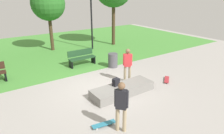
{
  "coord_description": "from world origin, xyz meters",
  "views": [
    {
      "loc": [
        -4.23,
        -7.01,
        4.05
      ],
      "look_at": [
        0.48,
        -0.2,
        0.97
      ],
      "focal_mm": 32.2,
      "sensor_mm": 36.0,
      "label": 1
    }
  ],
  "objects_px": {
    "concrete_ledge": "(123,90)",
    "skateboard_by_ledge": "(104,124)",
    "backpack_on_ledge": "(116,82)",
    "park_bench_by_oak": "(82,57)",
    "trash_bin": "(113,60)",
    "skater_performing_trick": "(121,104)",
    "skater_watching": "(128,63)",
    "skateboard_spare": "(167,79)",
    "tree_young_birch": "(48,4)",
    "lamp_post": "(91,8)"
  },
  "relations": [
    {
      "from": "trash_bin",
      "to": "skater_watching",
      "type": "bearing_deg",
      "value": -106.64
    },
    {
      "from": "concrete_ledge",
      "to": "tree_young_birch",
      "type": "height_order",
      "value": "tree_young_birch"
    },
    {
      "from": "trash_bin",
      "to": "park_bench_by_oak",
      "type": "bearing_deg",
      "value": 135.39
    },
    {
      "from": "tree_young_birch",
      "to": "trash_bin",
      "type": "relative_size",
      "value": 5.61
    },
    {
      "from": "skateboard_spare",
      "to": "skater_watching",
      "type": "bearing_deg",
      "value": 149.17
    },
    {
      "from": "park_bench_by_oak",
      "to": "trash_bin",
      "type": "xyz_separation_m",
      "value": [
        1.32,
        -1.31,
        -0.08
      ]
    },
    {
      "from": "skateboard_by_ledge",
      "to": "park_bench_by_oak",
      "type": "height_order",
      "value": "park_bench_by_oak"
    },
    {
      "from": "backpack_on_ledge",
      "to": "skater_performing_trick",
      "type": "distance_m",
      "value": 2.5
    },
    {
      "from": "backpack_on_ledge",
      "to": "skater_performing_trick",
      "type": "xyz_separation_m",
      "value": [
        -1.31,
        -2.09,
        0.44
      ]
    },
    {
      "from": "skater_watching",
      "to": "lamp_post",
      "type": "relative_size",
      "value": 0.33
    },
    {
      "from": "skater_performing_trick",
      "to": "park_bench_by_oak",
      "type": "height_order",
      "value": "skater_performing_trick"
    },
    {
      "from": "backpack_on_ledge",
      "to": "skater_performing_trick",
      "type": "bearing_deg",
      "value": -131.67
    },
    {
      "from": "tree_young_birch",
      "to": "lamp_post",
      "type": "distance_m",
      "value": 2.98
    },
    {
      "from": "skater_performing_trick",
      "to": "skater_watching",
      "type": "relative_size",
      "value": 1.0
    },
    {
      "from": "skater_watching",
      "to": "skateboard_spare",
      "type": "xyz_separation_m",
      "value": [
        1.68,
        -1.0,
        -0.89
      ]
    },
    {
      "from": "skater_performing_trick",
      "to": "trash_bin",
      "type": "height_order",
      "value": "skater_performing_trick"
    },
    {
      "from": "backpack_on_ledge",
      "to": "tree_young_birch",
      "type": "xyz_separation_m",
      "value": [
        0.14,
        8.29,
        2.78
      ]
    },
    {
      "from": "backpack_on_ledge",
      "to": "park_bench_by_oak",
      "type": "relative_size",
      "value": 0.2
    },
    {
      "from": "park_bench_by_oak",
      "to": "concrete_ledge",
      "type": "bearing_deg",
      "value": -92.87
    },
    {
      "from": "lamp_post",
      "to": "tree_young_birch",
      "type": "bearing_deg",
      "value": 151.46
    },
    {
      "from": "trash_bin",
      "to": "skater_performing_trick",
      "type": "bearing_deg",
      "value": -122.42
    },
    {
      "from": "concrete_ledge",
      "to": "lamp_post",
      "type": "distance_m",
      "value": 8.0
    },
    {
      "from": "concrete_ledge",
      "to": "skateboard_by_ledge",
      "type": "height_order",
      "value": "concrete_ledge"
    },
    {
      "from": "lamp_post",
      "to": "trash_bin",
      "type": "bearing_deg",
      "value": -103.48
    },
    {
      "from": "concrete_ledge",
      "to": "skateboard_by_ledge",
      "type": "relative_size",
      "value": 3.39
    },
    {
      "from": "backpack_on_ledge",
      "to": "lamp_post",
      "type": "distance_m",
      "value": 7.81
    },
    {
      "from": "backpack_on_ledge",
      "to": "trash_bin",
      "type": "relative_size",
      "value": 0.4
    },
    {
      "from": "skater_watching",
      "to": "park_bench_by_oak",
      "type": "relative_size",
      "value": 1.02
    },
    {
      "from": "skateboard_spare",
      "to": "skater_performing_trick",
      "type": "bearing_deg",
      "value": -157.18
    },
    {
      "from": "skateboard_spare",
      "to": "lamp_post",
      "type": "relative_size",
      "value": 0.15
    },
    {
      "from": "skater_watching",
      "to": "park_bench_by_oak",
      "type": "distance_m",
      "value": 3.5
    },
    {
      "from": "concrete_ledge",
      "to": "skateboard_by_ledge",
      "type": "distance_m",
      "value": 2.32
    },
    {
      "from": "concrete_ledge",
      "to": "backpack_on_ledge",
      "type": "relative_size",
      "value": 8.69
    },
    {
      "from": "skateboard_by_ledge",
      "to": "backpack_on_ledge",
      "type": "bearing_deg",
      "value": 44.49
    },
    {
      "from": "lamp_post",
      "to": "backpack_on_ledge",
      "type": "bearing_deg",
      "value": -111.78
    },
    {
      "from": "concrete_ledge",
      "to": "skater_watching",
      "type": "height_order",
      "value": "skater_watching"
    },
    {
      "from": "skater_performing_trick",
      "to": "concrete_ledge",
      "type": "bearing_deg",
      "value": 51.21
    },
    {
      "from": "trash_bin",
      "to": "skateboard_spare",
      "type": "bearing_deg",
      "value": -71.23
    },
    {
      "from": "concrete_ledge",
      "to": "backpack_on_ledge",
      "type": "bearing_deg",
      "value": 141.25
    },
    {
      "from": "skater_performing_trick",
      "to": "tree_young_birch",
      "type": "bearing_deg",
      "value": 82.03
    },
    {
      "from": "concrete_ledge",
      "to": "skater_performing_trick",
      "type": "bearing_deg",
      "value": -128.79
    },
    {
      "from": "backpack_on_ledge",
      "to": "skateboard_by_ledge",
      "type": "distance_m",
      "value": 2.31
    },
    {
      "from": "backpack_on_ledge",
      "to": "skateboard_by_ledge",
      "type": "bearing_deg",
      "value": -145.04
    },
    {
      "from": "skater_performing_trick",
      "to": "trash_bin",
      "type": "relative_size",
      "value": 2.06
    },
    {
      "from": "park_bench_by_oak",
      "to": "trash_bin",
      "type": "distance_m",
      "value": 1.86
    },
    {
      "from": "concrete_ledge",
      "to": "tree_young_birch",
      "type": "bearing_deg",
      "value": 90.54
    },
    {
      "from": "skater_watching",
      "to": "tree_young_birch",
      "type": "xyz_separation_m",
      "value": [
        -0.99,
        7.64,
        2.35
      ]
    },
    {
      "from": "backpack_on_ledge",
      "to": "skater_performing_trick",
      "type": "height_order",
      "value": "skater_performing_trick"
    },
    {
      "from": "park_bench_by_oak",
      "to": "skateboard_by_ledge",
      "type": "bearing_deg",
      "value": -110.0
    },
    {
      "from": "skateboard_spare",
      "to": "skateboard_by_ledge",
      "type": "bearing_deg",
      "value": -164.38
    }
  ]
}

